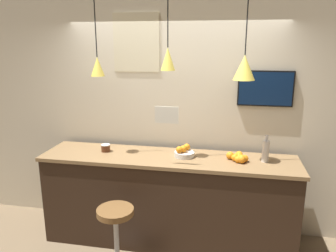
% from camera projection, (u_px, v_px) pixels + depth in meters
% --- Properties ---
extents(back_wall, '(8.00, 0.06, 2.90)m').
position_uv_depth(back_wall, '(175.00, 113.00, 3.92)').
color(back_wall, beige).
rests_on(back_wall, ground_plane).
extents(service_counter, '(2.83, 0.64, 1.04)m').
position_uv_depth(service_counter, '(168.00, 199.00, 3.75)').
color(service_counter, black).
rests_on(service_counter, ground_plane).
extents(bar_stool, '(0.43, 0.43, 0.70)m').
position_uv_depth(bar_stool, '(116.00, 231.00, 3.23)').
color(bar_stool, '#B7B7BC').
rests_on(bar_stool, ground_plane).
extents(fruit_bowl, '(0.22, 0.22, 0.13)m').
position_uv_depth(fruit_bowl, '(184.00, 152.00, 3.61)').
color(fruit_bowl, beige).
rests_on(fruit_bowl, service_counter).
extents(orange_pile, '(0.23, 0.24, 0.09)m').
position_uv_depth(orange_pile, '(239.00, 157.00, 3.48)').
color(orange_pile, orange).
rests_on(orange_pile, service_counter).
extents(juice_bottle, '(0.07, 0.07, 0.29)m').
position_uv_depth(juice_bottle, '(266.00, 151.00, 3.43)').
color(juice_bottle, silver).
rests_on(juice_bottle, service_counter).
extents(spread_jar, '(0.10, 0.10, 0.08)m').
position_uv_depth(spread_jar, '(106.00, 148.00, 3.78)').
color(spread_jar, '#562D19').
rests_on(spread_jar, service_counter).
extents(pendant_lamp_left, '(0.15, 0.15, 0.89)m').
position_uv_depth(pendant_lamp_left, '(97.00, 66.00, 3.50)').
color(pendant_lamp_left, black).
extents(pendant_lamp_middle, '(0.15, 0.15, 0.81)m').
position_uv_depth(pendant_lamp_middle, '(168.00, 59.00, 3.34)').
color(pendant_lamp_middle, black).
extents(pendant_lamp_right, '(0.22, 0.22, 0.90)m').
position_uv_depth(pendant_lamp_right, '(244.00, 67.00, 3.22)').
color(pendant_lamp_right, black).
extents(mounted_tv, '(0.60, 0.04, 0.39)m').
position_uv_depth(mounted_tv, '(265.00, 89.00, 3.61)').
color(mounted_tv, black).
extents(hanging_menu_board, '(0.24, 0.01, 0.17)m').
position_uv_depth(hanging_menu_board, '(167.00, 115.00, 3.25)').
color(hanging_menu_board, silver).
extents(wall_poster, '(0.55, 0.01, 0.67)m').
position_uv_depth(wall_poster, '(136.00, 43.00, 3.77)').
color(wall_poster, beige).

